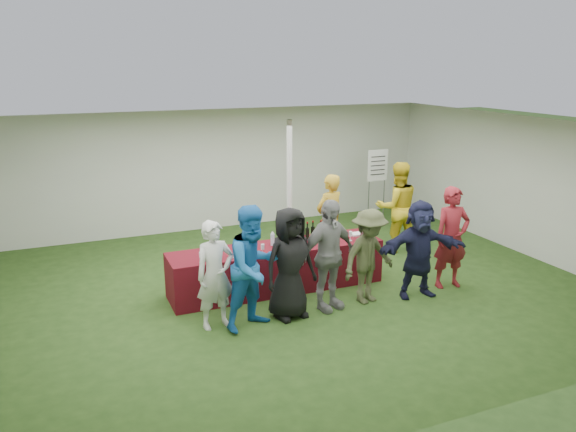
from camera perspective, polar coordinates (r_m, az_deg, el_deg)
name	(u,v)px	position (r m, az deg, el deg)	size (l,w,h in m)	color
ground	(290,288)	(9.55, 0.15, -7.37)	(60.00, 60.00, 0.00)	#284719
tent	(289,193)	(10.37, 0.14, 2.33)	(10.00, 10.00, 10.00)	white
serving_table	(277,268)	(9.42, -1.13, -5.26)	(3.60, 0.80, 0.75)	maroon
wine_bottles	(312,232)	(9.64, 2.50, -1.66)	(0.78, 0.13, 0.32)	black
wine_glasses	(255,248)	(8.88, -3.35, -3.26)	(2.68, 0.13, 0.16)	silver
water_bottle	(273,239)	(9.31, -1.58, -2.38)	(0.07, 0.07, 0.23)	silver
bar_towel	(358,234)	(9.97, 7.09, -1.82)	(0.25, 0.18, 0.03)	white
dump_bucket	(367,234)	(9.74, 8.02, -1.81)	(0.23, 0.23, 0.18)	slate
wine_list_sign	(377,171)	(12.82, 9.07, 4.51)	(0.50, 0.03, 1.80)	slate
staff_pourer	(329,219)	(10.53, 4.22, -0.31)	(0.62, 0.41, 1.71)	gold
staff_back	(397,207)	(11.37, 11.01, 0.91)	(0.88, 0.69, 1.81)	gold
customer_0	(215,275)	(8.03, -7.42, -5.95)	(0.58, 0.38, 1.58)	silver
customer_1	(254,267)	(7.94, -3.49, -5.23)	(0.88, 0.68, 1.81)	blue
customer_2	(290,263)	(8.26, 0.18, -4.82)	(0.82, 0.54, 1.69)	black
customer_3	(328,255)	(8.53, 4.12, -4.01)	(1.02, 0.42, 1.74)	gray
customer_4	(369,256)	(8.88, 8.20, -4.08)	(0.98, 0.57, 1.52)	#454B2C
customer_5	(419,249)	(9.24, 13.17, -3.29)	(1.49, 0.47, 1.60)	#1A1C3A
customer_6	(452,238)	(9.75, 16.29, -2.12)	(0.63, 0.41, 1.73)	maroon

